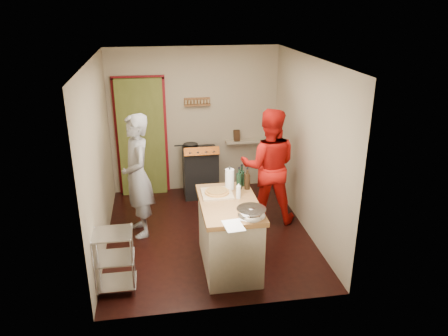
{
  "coord_description": "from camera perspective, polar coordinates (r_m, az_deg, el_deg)",
  "views": [
    {
      "loc": [
        -0.7,
        -5.82,
        3.33
      ],
      "look_at": [
        0.25,
        0.0,
        1.05
      ],
      "focal_mm": 35.0,
      "sensor_mm": 36.0,
      "label": 1
    }
  ],
  "objects": [
    {
      "name": "floor",
      "position": [
        6.74,
        -2.1,
        -8.45
      ],
      "size": [
        3.5,
        3.5,
        0.0
      ],
      "primitive_type": "plane",
      "color": "black",
      "rests_on": "ground"
    },
    {
      "name": "back_wall",
      "position": [
        7.91,
        -8.48,
        4.81
      ],
      "size": [
        3.0,
        0.44,
        2.6
      ],
      "color": "gray",
      "rests_on": "ground"
    },
    {
      "name": "left_wall",
      "position": [
        6.22,
        -16.11,
        1.24
      ],
      "size": [
        0.04,
        3.5,
        2.6
      ],
      "primitive_type": "cube",
      "color": "gray",
      "rests_on": "ground"
    },
    {
      "name": "right_wall",
      "position": [
        6.55,
        10.89,
        2.7
      ],
      "size": [
        0.04,
        3.5,
        2.6
      ],
      "primitive_type": "cube",
      "color": "gray",
      "rests_on": "ground"
    },
    {
      "name": "ceiling",
      "position": [
        5.91,
        -2.45,
        14.14
      ],
      "size": [
        3.0,
        3.5,
        0.02
      ],
      "primitive_type": "cube",
      "color": "white",
      "rests_on": "back_wall"
    },
    {
      "name": "stove",
      "position": [
        7.83,
        -3.12,
        -0.44
      ],
      "size": [
        0.6,
        0.63,
        1.0
      ],
      "color": "black",
      "rests_on": "ground"
    },
    {
      "name": "wire_shelving",
      "position": [
        5.48,
        -14.16,
        -11.41
      ],
      "size": [
        0.48,
        0.4,
        0.8
      ],
      "color": "silver",
      "rests_on": "ground"
    },
    {
      "name": "island",
      "position": [
        5.75,
        0.71,
        -8.43
      ],
      "size": [
        0.73,
        1.4,
        1.25
      ],
      "color": "beige",
      "rests_on": "ground"
    },
    {
      "name": "person_stripe",
      "position": [
        6.48,
        -11.23,
        -1.06
      ],
      "size": [
        0.58,
        0.76,
        1.85
      ],
      "primitive_type": "imported",
      "rotation": [
        0.0,
        0.0,
        -1.34
      ],
      "color": "#A1A1A5",
      "rests_on": "ground"
    },
    {
      "name": "person_red",
      "position": [
        6.8,
        5.85,
        0.23
      ],
      "size": [
        1.02,
        0.88,
        1.83
      ],
      "primitive_type": "imported",
      "rotation": [
        0.0,
        0.0,
        2.91
      ],
      "color": "#B9120C",
      "rests_on": "ground"
    }
  ]
}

